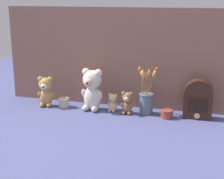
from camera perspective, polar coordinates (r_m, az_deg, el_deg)
ground_plane at (r=2.49m, az=-0.13°, el=-3.76°), size 4.00×4.00×0.00m
backdrop_wall at (r=2.55m, az=0.92°, el=5.27°), size 1.76×0.02×0.74m
teddy_bear_large at (r=2.49m, az=-3.34°, el=0.13°), size 0.17×0.16×0.31m
teddy_bear_medium at (r=2.63m, az=-10.97°, el=-0.22°), size 0.13×0.12×0.23m
teddy_bear_small at (r=2.43m, az=2.52°, el=-2.17°), size 0.09×0.08×0.16m
teddy_bear_tiny at (r=2.48m, az=0.10°, el=-2.12°), size 0.07×0.07×0.14m
flower_vase at (r=2.44m, az=5.74°, el=-1.71°), size 0.14×0.16×0.34m
vintage_radio at (r=2.41m, az=14.11°, el=-1.59°), size 0.19×0.10×0.27m
decorative_tin_tall at (r=2.61m, az=-8.00°, el=-2.17°), size 0.08×0.08×0.07m
decorative_tin_short at (r=2.40m, az=9.11°, el=-4.01°), size 0.09×0.09×0.06m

